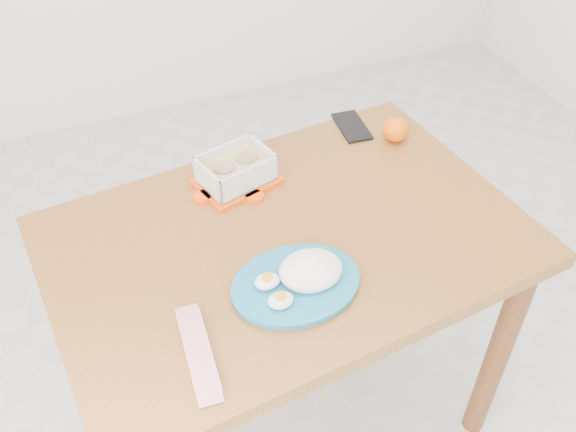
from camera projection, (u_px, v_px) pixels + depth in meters
name	position (u px, v px, depth m)	size (l,w,h in m)	color
ground	(334.00, 379.00, 2.04)	(3.50, 3.50, 0.00)	#B7B7B2
dining_table	(288.00, 271.00, 1.52)	(1.13, 0.81, 0.75)	#9C692C
food_container	(236.00, 170.00, 1.55)	(0.22, 0.19, 0.08)	#FF4507
orange_fruit	(396.00, 129.00, 1.69)	(0.07, 0.07, 0.07)	#FF5C05
rice_plate	(301.00, 278.00, 1.32)	(0.28, 0.28, 0.07)	#1B6F94
candy_bar	(198.00, 351.00, 1.20)	(0.19, 0.05, 0.02)	red
smartphone	(352.00, 126.00, 1.76)	(0.07, 0.14, 0.01)	black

